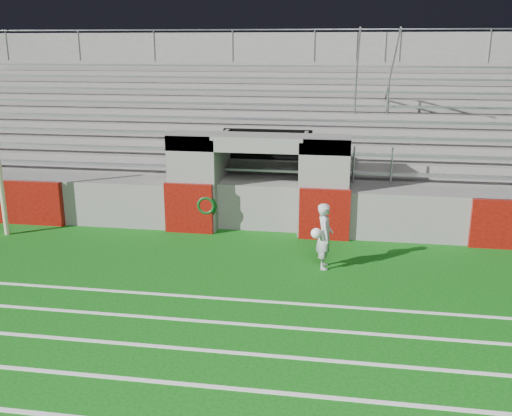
# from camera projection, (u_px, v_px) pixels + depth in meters

# --- Properties ---
(ground) EXTENTS (90.00, 90.00, 0.00)m
(ground) POSITION_uv_depth(u_px,v_px,m) (234.00, 279.00, 12.31)
(ground) COLOR #0D520E
(ground) RESTS_ON ground
(field_post) EXTENTS (0.13, 0.13, 3.09)m
(field_post) POSITION_uv_depth(u_px,v_px,m) (0.00, 178.00, 14.77)
(field_post) COLOR beige
(field_post) RESTS_ON ground
(stadium_structure) EXTENTS (26.00, 8.48, 5.42)m
(stadium_structure) POSITION_uv_depth(u_px,v_px,m) (279.00, 147.00, 19.46)
(stadium_structure) COLOR slate
(stadium_structure) RESTS_ON ground
(goalkeeper_with_ball) EXTENTS (0.51, 0.63, 1.51)m
(goalkeeper_with_ball) POSITION_uv_depth(u_px,v_px,m) (324.00, 236.00, 12.74)
(goalkeeper_with_ball) COLOR #AFB2B9
(goalkeeper_with_ball) RESTS_ON ground
(hose_coil) EXTENTS (0.57, 0.15, 0.57)m
(hose_coil) POSITION_uv_depth(u_px,v_px,m) (206.00, 206.00, 15.07)
(hose_coil) COLOR #0D4210
(hose_coil) RESTS_ON ground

